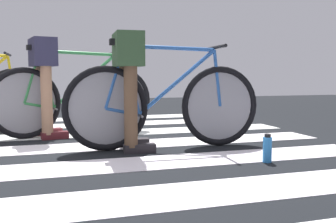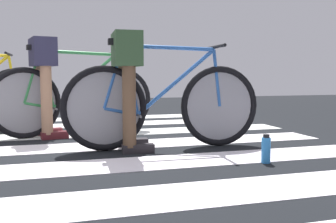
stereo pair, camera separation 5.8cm
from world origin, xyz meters
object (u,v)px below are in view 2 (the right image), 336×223
Objects in this scene: cyclist_1_of_3 at (127,75)px; water_bottle at (266,149)px; bicycle_1_of_3 at (163,104)px; cyclist_2_of_3 at (44,74)px; bicycle_2_of_3 at (75,99)px.

water_bottle is at bearing -38.36° from cyclist_1_of_3.
cyclist_2_of_3 is at bearing 140.48° from bicycle_1_of_3.
bicycle_1_of_3 is at bearing -65.56° from bicycle_2_of_3.
bicycle_1_of_3 is at bearing -53.51° from cyclist_2_of_3.
cyclist_1_of_3 reaches higher than water_bottle.
bicycle_1_of_3 is at bearing 126.88° from water_bottle.
cyclist_1_of_3 is 1.06m from bicycle_2_of_3.
bicycle_2_of_3 is 8.19× the size of water_bottle.
cyclist_1_of_3 is 0.98× the size of cyclist_2_of_3.
water_bottle is at bearing -50.26° from bicycle_1_of_3.
bicycle_2_of_3 is 2.15m from water_bottle.
cyclist_2_of_3 is (-0.30, -0.06, 0.26)m from bicycle_2_of_3.
bicycle_2_of_3 is at bearing 0.00° from cyclist_2_of_3.
cyclist_2_of_3 reaches higher than water_bottle.
bicycle_1_of_3 and bicycle_2_of_3 have the same top height.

